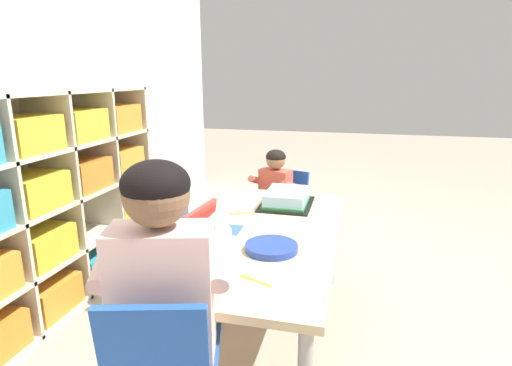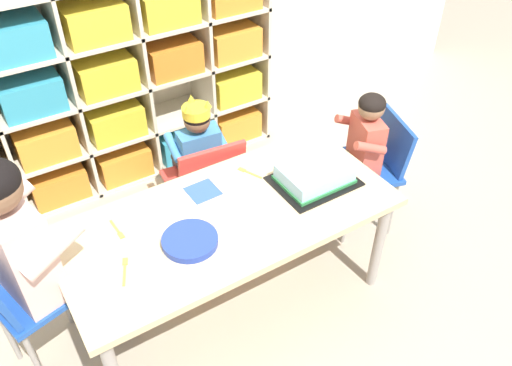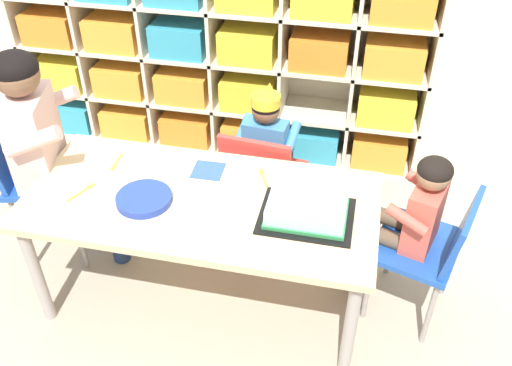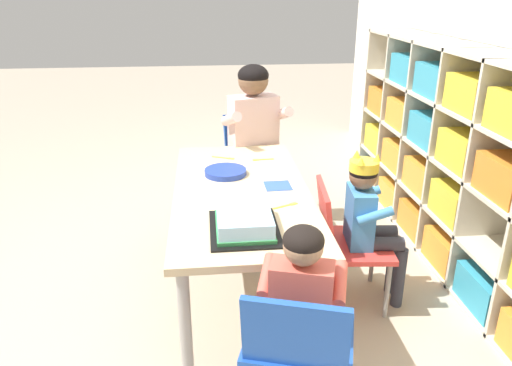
{
  "view_description": "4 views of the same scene",
  "coord_description": "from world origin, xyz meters",
  "px_view_note": "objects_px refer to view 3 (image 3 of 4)",
  "views": [
    {
      "loc": [
        -1.81,
        -0.4,
        1.3
      ],
      "look_at": [
        0.2,
        0.1,
        0.76
      ],
      "focal_mm": 29.09,
      "sensor_mm": 36.0,
      "label": 1
    },
    {
      "loc": [
        -0.77,
        -1.44,
        2.08
      ],
      "look_at": [
        0.16,
        0.04,
        0.65
      ],
      "focal_mm": 36.72,
      "sensor_mm": 36.0,
      "label": 2
    },
    {
      "loc": [
        0.59,
        -1.65,
        1.99
      ],
      "look_at": [
        0.23,
        0.02,
        0.68
      ],
      "focal_mm": 38.79,
      "sensor_mm": 36.0,
      "label": 3
    },
    {
      "loc": [
        2.26,
        -0.16,
        1.53
      ],
      "look_at": [
        0.22,
        0.05,
        0.7
      ],
      "focal_mm": 34.49,
      "sensor_mm": 36.0,
      "label": 4
    }
  ],
  "objects_px": {
    "activity_table": "(202,209)",
    "classroom_chair_blue": "(261,174)",
    "fork_beside_plate_stack": "(83,191)",
    "fork_scattered_mid_table": "(263,177)",
    "fork_near_cake_tray": "(116,163)",
    "adult_helper_seated": "(49,137)",
    "birthday_cake_on_tray": "(307,210)",
    "paper_plate_stack": "(144,199)",
    "guest_at_table_side": "(411,215)",
    "classroom_chair_adult_side": "(34,177)",
    "classroom_chair_guest_side": "(431,246)",
    "child_with_crown": "(268,140)"
  },
  "relations": [
    {
      "from": "fork_near_cake_tray",
      "to": "guest_at_table_side",
      "type": "bearing_deg",
      "value": -93.24
    },
    {
      "from": "classroom_chair_blue",
      "to": "fork_scattered_mid_table",
      "type": "distance_m",
      "value": 0.38
    },
    {
      "from": "guest_at_table_side",
      "to": "birthday_cake_on_tray",
      "type": "height_order",
      "value": "guest_at_table_side"
    },
    {
      "from": "classroom_chair_guest_side",
      "to": "fork_scattered_mid_table",
      "type": "height_order",
      "value": "classroom_chair_guest_side"
    },
    {
      "from": "activity_table",
      "to": "adult_helper_seated",
      "type": "bearing_deg",
      "value": 168.02
    },
    {
      "from": "birthday_cake_on_tray",
      "to": "classroom_chair_adult_side",
      "type": "bearing_deg",
      "value": 173.46
    },
    {
      "from": "fork_beside_plate_stack",
      "to": "fork_scattered_mid_table",
      "type": "height_order",
      "value": "same"
    },
    {
      "from": "birthday_cake_on_tray",
      "to": "fork_near_cake_tray",
      "type": "relative_size",
      "value": 2.91
    },
    {
      "from": "classroom_chair_blue",
      "to": "classroom_chair_adult_side",
      "type": "distance_m",
      "value": 1.07
    },
    {
      "from": "activity_table",
      "to": "adult_helper_seated",
      "type": "xyz_separation_m",
      "value": [
        -0.74,
        0.16,
        0.15
      ]
    },
    {
      "from": "birthday_cake_on_tray",
      "to": "paper_plate_stack",
      "type": "relative_size",
      "value": 1.62
    },
    {
      "from": "fork_beside_plate_stack",
      "to": "fork_near_cake_tray",
      "type": "xyz_separation_m",
      "value": [
        0.05,
        0.21,
        0.0
      ]
    },
    {
      "from": "guest_at_table_side",
      "to": "paper_plate_stack",
      "type": "distance_m",
      "value": 1.08
    },
    {
      "from": "classroom_chair_blue",
      "to": "classroom_chair_guest_side",
      "type": "bearing_deg",
      "value": 160.0
    },
    {
      "from": "guest_at_table_side",
      "to": "fork_near_cake_tray",
      "type": "distance_m",
      "value": 1.28
    },
    {
      "from": "adult_helper_seated",
      "to": "classroom_chair_guest_side",
      "type": "bearing_deg",
      "value": -106.67
    },
    {
      "from": "fork_scattered_mid_table",
      "to": "fork_near_cake_tray",
      "type": "relative_size",
      "value": 0.99
    },
    {
      "from": "activity_table",
      "to": "child_with_crown",
      "type": "xyz_separation_m",
      "value": [
        0.16,
        0.61,
        -0.03
      ]
    },
    {
      "from": "guest_at_table_side",
      "to": "activity_table",
      "type": "bearing_deg",
      "value": -62.71
    },
    {
      "from": "guest_at_table_side",
      "to": "fork_beside_plate_stack",
      "type": "xyz_separation_m",
      "value": [
        -1.33,
        -0.21,
        0.06
      ]
    },
    {
      "from": "paper_plate_stack",
      "to": "fork_beside_plate_stack",
      "type": "relative_size",
      "value": 1.69
    },
    {
      "from": "activity_table",
      "to": "paper_plate_stack",
      "type": "height_order",
      "value": "paper_plate_stack"
    },
    {
      "from": "classroom_chair_blue",
      "to": "fork_scattered_mid_table",
      "type": "height_order",
      "value": "classroom_chair_blue"
    },
    {
      "from": "child_with_crown",
      "to": "guest_at_table_side",
      "type": "relative_size",
      "value": 0.98
    },
    {
      "from": "classroom_chair_guest_side",
      "to": "guest_at_table_side",
      "type": "bearing_deg",
      "value": -90.0
    },
    {
      "from": "classroom_chair_adult_side",
      "to": "fork_beside_plate_stack",
      "type": "relative_size",
      "value": 5.51
    },
    {
      "from": "classroom_chair_blue",
      "to": "adult_helper_seated",
      "type": "relative_size",
      "value": 0.59
    },
    {
      "from": "activity_table",
      "to": "classroom_chair_guest_side",
      "type": "xyz_separation_m",
      "value": [
        0.94,
        0.12,
        -0.12
      ]
    },
    {
      "from": "fork_beside_plate_stack",
      "to": "fork_scattered_mid_table",
      "type": "bearing_deg",
      "value": 133.63
    },
    {
      "from": "fork_scattered_mid_table",
      "to": "fork_near_cake_tray",
      "type": "bearing_deg",
      "value": -109.93
    },
    {
      "from": "guest_at_table_side",
      "to": "classroom_chair_adult_side",
      "type": "bearing_deg",
      "value": -71.9
    },
    {
      "from": "adult_helper_seated",
      "to": "fork_scattered_mid_table",
      "type": "height_order",
      "value": "adult_helper_seated"
    },
    {
      "from": "guest_at_table_side",
      "to": "paper_plate_stack",
      "type": "xyz_separation_m",
      "value": [
        -1.06,
        -0.22,
        0.07
      ]
    },
    {
      "from": "adult_helper_seated",
      "to": "fork_scattered_mid_table",
      "type": "relative_size",
      "value": 8.64
    },
    {
      "from": "adult_helper_seated",
      "to": "fork_beside_plate_stack",
      "type": "height_order",
      "value": "adult_helper_seated"
    },
    {
      "from": "birthday_cake_on_tray",
      "to": "fork_scattered_mid_table",
      "type": "xyz_separation_m",
      "value": [
        -0.22,
        0.22,
        -0.03
      ]
    },
    {
      "from": "activity_table",
      "to": "classroom_chair_guest_side",
      "type": "distance_m",
      "value": 0.96
    },
    {
      "from": "classroom_chair_blue",
      "to": "guest_at_table_side",
      "type": "bearing_deg",
      "value": 158.93
    },
    {
      "from": "classroom_chair_blue",
      "to": "birthday_cake_on_tray",
      "type": "relative_size",
      "value": 1.73
    },
    {
      "from": "activity_table",
      "to": "classroom_chair_blue",
      "type": "distance_m",
      "value": 0.54
    },
    {
      "from": "adult_helper_seated",
      "to": "fork_near_cake_tray",
      "type": "bearing_deg",
      "value": -106.11
    },
    {
      "from": "classroom_chair_adult_side",
      "to": "fork_scattered_mid_table",
      "type": "height_order",
      "value": "classroom_chair_adult_side"
    },
    {
      "from": "child_with_crown",
      "to": "classroom_chair_adult_side",
      "type": "distance_m",
      "value": 1.12
    },
    {
      "from": "child_with_crown",
      "to": "birthday_cake_on_tray",
      "type": "distance_m",
      "value": 0.7
    },
    {
      "from": "classroom_chair_blue",
      "to": "fork_beside_plate_stack",
      "type": "height_order",
      "value": "classroom_chair_blue"
    },
    {
      "from": "classroom_chair_blue",
      "to": "classroom_chair_adult_side",
      "type": "height_order",
      "value": "classroom_chair_adult_side"
    },
    {
      "from": "paper_plate_stack",
      "to": "fork_beside_plate_stack",
      "type": "bearing_deg",
      "value": 178.57
    },
    {
      "from": "adult_helper_seated",
      "to": "fork_scattered_mid_table",
      "type": "bearing_deg",
      "value": -103.07
    },
    {
      "from": "classroom_chair_adult_side",
      "to": "fork_scattered_mid_table",
      "type": "xyz_separation_m",
      "value": [
        1.07,
        0.07,
        0.12
      ]
    },
    {
      "from": "activity_table",
      "to": "fork_beside_plate_stack",
      "type": "distance_m",
      "value": 0.49
    }
  ]
}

